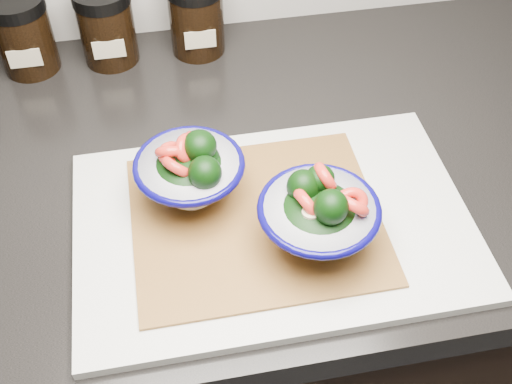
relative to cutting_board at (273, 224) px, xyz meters
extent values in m
cube|color=black|center=(-0.15, 0.12, -0.48)|extent=(3.43, 0.58, 0.86)
cube|color=black|center=(-0.15, 0.12, -0.03)|extent=(3.50, 0.60, 0.04)
cube|color=beige|center=(0.00, 0.00, 0.00)|extent=(0.45, 0.30, 0.01)
cube|color=#A77432|center=(-0.02, 0.00, 0.01)|extent=(0.28, 0.24, 0.00)
cylinder|color=white|center=(-0.09, 0.05, 0.01)|extent=(0.04, 0.04, 0.01)
ellipsoid|color=white|center=(-0.09, 0.05, 0.03)|extent=(0.07, 0.07, 0.03)
torus|color=#08044B|center=(-0.09, 0.05, 0.06)|extent=(0.13, 0.13, 0.01)
torus|color=#08044B|center=(-0.09, 0.05, 0.05)|extent=(0.10, 0.10, 0.00)
ellipsoid|color=black|center=(-0.09, 0.05, 0.05)|extent=(0.09, 0.09, 0.04)
ellipsoid|color=black|center=(-0.07, 0.02, 0.08)|extent=(0.04, 0.04, 0.04)
cylinder|color=#477233|center=(-0.07, 0.02, 0.06)|extent=(0.01, 0.02, 0.03)
ellipsoid|color=black|center=(-0.07, 0.06, 0.08)|extent=(0.04, 0.04, 0.04)
cylinder|color=#477233|center=(-0.07, 0.06, 0.07)|extent=(0.01, 0.01, 0.02)
ellipsoid|color=black|center=(-0.07, 0.06, 0.06)|extent=(0.03, 0.03, 0.03)
cylinder|color=#477233|center=(-0.07, 0.06, 0.05)|extent=(0.01, 0.01, 0.02)
torus|color=red|center=(-0.10, 0.06, 0.08)|extent=(0.04, 0.03, 0.04)
torus|color=red|center=(-0.10, 0.06, 0.07)|extent=(0.05, 0.05, 0.04)
torus|color=red|center=(-0.07, 0.08, 0.07)|extent=(0.04, 0.05, 0.05)
torus|color=red|center=(-0.10, 0.04, 0.07)|extent=(0.04, 0.05, 0.05)
torus|color=red|center=(-0.09, 0.06, 0.08)|extent=(0.04, 0.05, 0.04)
cylinder|color=#CCBC8E|center=(-0.07, 0.06, 0.07)|extent=(0.02, 0.02, 0.01)
cylinder|color=#CCBC8E|center=(-0.08, 0.04, 0.07)|extent=(0.02, 0.02, 0.01)
cylinder|color=white|center=(0.04, -0.04, 0.01)|extent=(0.05, 0.05, 0.01)
ellipsoid|color=white|center=(0.04, -0.04, 0.03)|extent=(0.07, 0.07, 0.03)
torus|color=#08044B|center=(0.04, -0.04, 0.06)|extent=(0.13, 0.13, 0.01)
torus|color=#08044B|center=(0.04, -0.04, 0.05)|extent=(0.11, 0.11, 0.00)
ellipsoid|color=black|center=(0.04, -0.04, 0.06)|extent=(0.10, 0.10, 0.04)
ellipsoid|color=black|center=(0.05, -0.01, 0.08)|extent=(0.03, 0.03, 0.03)
cylinder|color=#477233|center=(0.05, -0.01, 0.07)|extent=(0.01, 0.01, 0.02)
ellipsoid|color=black|center=(0.03, -0.02, 0.08)|extent=(0.04, 0.04, 0.04)
cylinder|color=#477233|center=(0.03, -0.02, 0.06)|extent=(0.01, 0.01, 0.02)
ellipsoid|color=black|center=(0.04, -0.06, 0.09)|extent=(0.04, 0.04, 0.04)
cylinder|color=#477233|center=(0.04, -0.06, 0.07)|extent=(0.02, 0.01, 0.02)
torus|color=red|center=(0.07, -0.05, 0.08)|extent=(0.05, 0.05, 0.04)
torus|color=red|center=(0.05, -0.01, 0.08)|extent=(0.03, 0.05, 0.05)
torus|color=red|center=(0.03, -0.04, 0.07)|extent=(0.04, 0.05, 0.05)
torus|color=red|center=(0.07, -0.04, 0.07)|extent=(0.05, 0.04, 0.04)
cylinder|color=#CCBC8E|center=(0.04, -0.05, 0.08)|extent=(0.02, 0.02, 0.01)
cylinder|color=#CCBC8E|center=(0.03, -0.05, 0.07)|extent=(0.02, 0.02, 0.01)
cylinder|color=black|center=(-0.29, 0.36, 0.04)|extent=(0.08, 0.08, 0.09)
cylinder|color=black|center=(-0.29, 0.36, 0.10)|extent=(0.08, 0.08, 0.02)
cube|color=#C6B793|center=(-0.29, 0.33, 0.04)|extent=(0.04, 0.00, 0.03)
cylinder|color=black|center=(-0.17, 0.36, 0.04)|extent=(0.08, 0.08, 0.09)
cube|color=#C6B793|center=(-0.17, 0.33, 0.04)|extent=(0.04, 0.00, 0.03)
cylinder|color=black|center=(-0.04, 0.36, 0.04)|extent=(0.08, 0.08, 0.09)
cube|color=#C6B793|center=(-0.04, 0.33, 0.04)|extent=(0.04, 0.00, 0.03)
camera|label=1|loc=(-0.11, -0.46, 0.57)|focal=45.00mm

